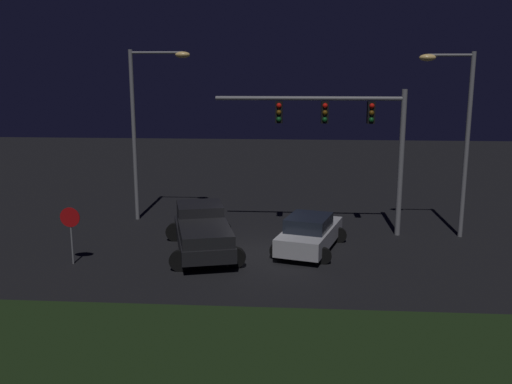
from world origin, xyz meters
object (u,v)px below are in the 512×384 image
traffic_signal_gantry (346,126)px  street_lamp_right (458,123)px  pickup_truck (202,228)px  stop_sign (71,225)px  street_lamp_left (145,114)px  car_sedan (310,233)px

traffic_signal_gantry → street_lamp_right: bearing=-0.6°
pickup_truck → stop_sign: bearing=96.2°
street_lamp_left → stop_sign: (-1.20, -6.83, -3.67)m
traffic_signal_gantry → street_lamp_right: street_lamp_right is taller
car_sedan → traffic_signal_gantry: 5.13m
traffic_signal_gantry → street_lamp_left: street_lamp_left is taller
car_sedan → street_lamp_left: 10.13m
pickup_truck → street_lamp_right: bearing=-88.9°
car_sedan → traffic_signal_gantry: (1.58, 2.55, 4.16)m
pickup_truck → car_sedan: 4.41m
pickup_truck → street_lamp_right: size_ratio=0.71×
traffic_signal_gantry → street_lamp_right: size_ratio=1.03×
pickup_truck → car_sedan: bearing=-97.9°
car_sedan → pickup_truck: bearing=112.7°
street_lamp_right → stop_sign: street_lamp_right is taller
street_lamp_right → stop_sign: (-15.42, -4.84, -3.50)m
pickup_truck → traffic_signal_gantry: (5.95, 3.08, 3.90)m
street_lamp_right → stop_sign: 16.54m
street_lamp_right → stop_sign: size_ratio=3.62×
street_lamp_left → street_lamp_right: (14.22, -1.99, -0.16)m
pickup_truck → stop_sign: (-4.72, -1.81, 0.56)m
traffic_signal_gantry → stop_sign: traffic_signal_gantry is taller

